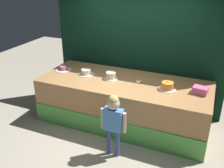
{
  "coord_description": "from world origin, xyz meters",
  "views": [
    {
      "loc": [
        1.53,
        -3.58,
        2.92
      ],
      "look_at": [
        -0.15,
        0.4,
        0.94
      ],
      "focal_mm": 40.27,
      "sensor_mm": 36.0,
      "label": 1
    }
  ],
  "objects_px": {
    "cake_far_right": "(167,86)",
    "cake_center_left": "(86,72)",
    "cake_far_left": "(63,69)",
    "pink_box": "(200,90)",
    "child_figure": "(113,118)",
    "donut": "(139,81)",
    "cake_center_right": "(111,76)"
  },
  "relations": [
    {
      "from": "cake_far_right",
      "to": "cake_center_left",
      "type": "bearing_deg",
      "value": 177.89
    },
    {
      "from": "cake_far_left",
      "to": "cake_far_right",
      "type": "xyz_separation_m",
      "value": [
        2.28,
        -0.08,
        0.03
      ]
    },
    {
      "from": "pink_box",
      "to": "cake_center_left",
      "type": "relative_size",
      "value": 0.72
    },
    {
      "from": "child_figure",
      "to": "donut",
      "type": "relative_size",
      "value": 10.22
    },
    {
      "from": "cake_far_left",
      "to": "cake_far_right",
      "type": "bearing_deg",
      "value": -2.08
    },
    {
      "from": "pink_box",
      "to": "donut",
      "type": "bearing_deg",
      "value": 178.1
    },
    {
      "from": "cake_far_left",
      "to": "cake_center_left",
      "type": "relative_size",
      "value": 1.01
    },
    {
      "from": "cake_far_left",
      "to": "cake_far_right",
      "type": "distance_m",
      "value": 2.28
    },
    {
      "from": "cake_center_right",
      "to": "donut",
      "type": "bearing_deg",
      "value": 4.39
    },
    {
      "from": "child_figure",
      "to": "cake_far_right",
      "type": "height_order",
      "value": "child_figure"
    },
    {
      "from": "cake_center_left",
      "to": "cake_far_right",
      "type": "height_order",
      "value": "cake_far_right"
    },
    {
      "from": "pink_box",
      "to": "cake_center_left",
      "type": "xyz_separation_m",
      "value": [
        -2.28,
        0.01,
        -0.02
      ]
    },
    {
      "from": "pink_box",
      "to": "cake_far_left",
      "type": "height_order",
      "value": "cake_far_left"
    },
    {
      "from": "cake_center_right",
      "to": "cake_far_right",
      "type": "xyz_separation_m",
      "value": [
        1.14,
        -0.05,
        -0.0
      ]
    },
    {
      "from": "cake_far_left",
      "to": "cake_center_right",
      "type": "xyz_separation_m",
      "value": [
        1.14,
        -0.03,
        0.03
      ]
    },
    {
      "from": "donut",
      "to": "cake_center_right",
      "type": "bearing_deg",
      "value": -175.61
    },
    {
      "from": "child_figure",
      "to": "cake_center_right",
      "type": "height_order",
      "value": "child_figure"
    },
    {
      "from": "cake_center_left",
      "to": "donut",
      "type": "bearing_deg",
      "value": 1.48
    },
    {
      "from": "child_figure",
      "to": "cake_far_right",
      "type": "relative_size",
      "value": 3.39
    },
    {
      "from": "child_figure",
      "to": "cake_far_right",
      "type": "distance_m",
      "value": 1.23
    },
    {
      "from": "cake_far_right",
      "to": "cake_far_left",
      "type": "bearing_deg",
      "value": 177.92
    },
    {
      "from": "pink_box",
      "to": "cake_far_left",
      "type": "relative_size",
      "value": 0.72
    },
    {
      "from": "cake_far_left",
      "to": "cake_center_right",
      "type": "distance_m",
      "value": 1.14
    },
    {
      "from": "cake_far_left",
      "to": "child_figure",
      "type": "bearing_deg",
      "value": -34.0
    },
    {
      "from": "cake_center_left",
      "to": "cake_center_right",
      "type": "relative_size",
      "value": 1.18
    },
    {
      "from": "pink_box",
      "to": "cake_center_right",
      "type": "bearing_deg",
      "value": -179.8
    },
    {
      "from": "cake_far_left",
      "to": "cake_center_left",
      "type": "distance_m",
      "value": 0.57
    },
    {
      "from": "donut",
      "to": "cake_center_left",
      "type": "relative_size",
      "value": 0.32
    },
    {
      "from": "pink_box",
      "to": "donut",
      "type": "distance_m",
      "value": 1.14
    },
    {
      "from": "cake_far_left",
      "to": "donut",
      "type": "bearing_deg",
      "value": 0.32
    },
    {
      "from": "cake_far_left",
      "to": "cake_far_right",
      "type": "relative_size",
      "value": 1.04
    },
    {
      "from": "donut",
      "to": "cake_far_right",
      "type": "relative_size",
      "value": 0.33
    }
  ]
}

